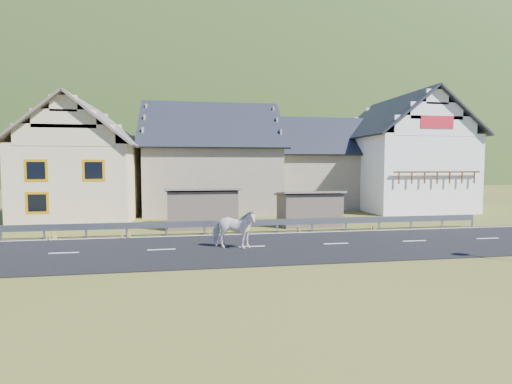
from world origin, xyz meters
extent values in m
plane|color=#424C19|center=(0.00, 0.00, 0.00)|extent=(160.00, 160.00, 0.00)
cube|color=black|center=(0.00, 0.00, 0.02)|extent=(60.00, 7.00, 0.04)
cube|color=silver|center=(0.00, 0.00, 0.04)|extent=(60.00, 6.60, 0.01)
cube|color=#93969B|center=(0.00, 3.68, 0.58)|extent=(28.00, 0.08, 0.34)
cube|color=#93969B|center=(-12.00, 3.70, 0.35)|extent=(0.10, 0.06, 0.70)
cube|color=#93969B|center=(-10.00, 3.70, 0.35)|extent=(0.10, 0.06, 0.70)
cube|color=#93969B|center=(-8.00, 3.70, 0.35)|extent=(0.10, 0.06, 0.70)
cube|color=#93969B|center=(-6.00, 3.70, 0.35)|extent=(0.10, 0.06, 0.70)
cube|color=#93969B|center=(-4.00, 3.70, 0.35)|extent=(0.10, 0.06, 0.70)
cube|color=#93969B|center=(-2.00, 3.70, 0.35)|extent=(0.10, 0.06, 0.70)
cube|color=#93969B|center=(0.00, 3.70, 0.35)|extent=(0.10, 0.06, 0.70)
cube|color=#93969B|center=(2.00, 3.70, 0.35)|extent=(0.10, 0.06, 0.70)
cube|color=#93969B|center=(4.00, 3.70, 0.35)|extent=(0.10, 0.06, 0.70)
cube|color=#93969B|center=(6.00, 3.70, 0.35)|extent=(0.10, 0.06, 0.70)
cube|color=#93969B|center=(8.00, 3.70, 0.35)|extent=(0.10, 0.06, 0.70)
cube|color=#93969B|center=(10.00, 3.70, 0.35)|extent=(0.10, 0.06, 0.70)
cube|color=#93969B|center=(12.00, 3.70, 0.35)|extent=(0.10, 0.06, 0.70)
cube|color=#93969B|center=(14.00, 3.70, 0.35)|extent=(0.10, 0.06, 0.70)
cube|color=#685C4E|center=(-2.00, 6.50, 1.10)|extent=(4.30, 3.30, 2.40)
cube|color=#685C4E|center=(4.50, 6.00, 1.00)|extent=(3.80, 2.90, 2.20)
cube|color=beige|center=(-10.00, 12.00, 2.50)|extent=(7.00, 9.00, 5.00)
cube|color=#C18406|center=(-11.60, 7.50, 3.40)|extent=(1.30, 0.12, 1.30)
cube|color=#C18406|center=(-8.40, 7.50, 3.40)|extent=(1.30, 0.12, 1.30)
cube|color=#C18406|center=(-11.60, 7.50, 1.50)|extent=(1.30, 0.12, 1.30)
cube|color=gray|center=(-12.00, 13.50, 6.56)|extent=(0.70, 0.70, 2.40)
cube|color=gray|center=(-1.00, 15.00, 2.50)|extent=(10.00, 9.00, 5.00)
cube|color=gray|center=(9.00, 17.00, 2.30)|extent=(9.00, 8.00, 4.60)
cube|color=white|center=(15.00, 14.00, 3.00)|extent=(8.00, 10.00, 6.00)
cube|color=red|center=(15.00, 8.97, 6.80)|extent=(2.60, 0.06, 0.90)
cube|color=brown|center=(15.00, 8.75, 3.20)|extent=(6.80, 0.12, 0.12)
ellipsoid|color=#243A16|center=(5.00, 180.00, -20.00)|extent=(440.00, 280.00, 260.00)
ellipsoid|color=black|center=(-55.00, 110.00, 6.00)|extent=(76.00, 50.00, 28.00)
imported|color=white|center=(-0.84, -0.23, 0.91)|extent=(1.56, 2.25, 1.74)
camera|label=1|loc=(-2.75, -17.63, 3.77)|focal=28.00mm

